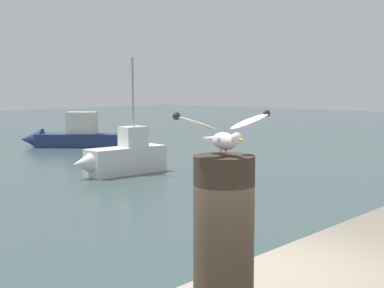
{
  "coord_description": "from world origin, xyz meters",
  "views": [
    {
      "loc": [
        -3.06,
        -2.56,
        3.07
      ],
      "look_at": [
        -0.6,
        -0.34,
        2.72
      ],
      "focal_mm": 51.53,
      "sensor_mm": 36.0,
      "label": 1
    }
  ],
  "objects_px": {
    "boat_white": "(121,158)",
    "boat_navy": "(69,136)",
    "seagull": "(225,133)",
    "mooring_post": "(224,240)"
  },
  "relations": [
    {
      "from": "boat_white",
      "to": "boat_navy",
      "type": "relative_size",
      "value": 0.87
    },
    {
      "from": "seagull",
      "to": "boat_white",
      "type": "height_order",
      "value": "boat_white"
    },
    {
      "from": "boat_navy",
      "to": "seagull",
      "type": "bearing_deg",
      "value": -123.24
    },
    {
      "from": "mooring_post",
      "to": "boat_navy",
      "type": "relative_size",
      "value": 0.21
    },
    {
      "from": "boat_white",
      "to": "seagull",
      "type": "bearing_deg",
      "value": -128.28
    },
    {
      "from": "seagull",
      "to": "mooring_post",
      "type": "bearing_deg",
      "value": 69.91
    },
    {
      "from": "seagull",
      "to": "boat_navy",
      "type": "relative_size",
      "value": 0.13
    },
    {
      "from": "boat_navy",
      "to": "mooring_post",
      "type": "bearing_deg",
      "value": -123.24
    },
    {
      "from": "mooring_post",
      "to": "seagull",
      "type": "height_order",
      "value": "seagull"
    },
    {
      "from": "boat_white",
      "to": "boat_navy",
      "type": "xyz_separation_m",
      "value": [
        3.89,
        8.5,
        -0.05
      ]
    }
  ]
}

